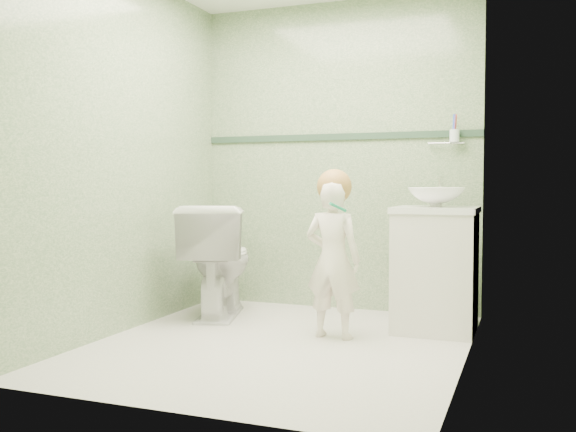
% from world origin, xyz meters
% --- Properties ---
extents(ground, '(2.50, 2.50, 0.00)m').
position_xyz_m(ground, '(0.00, 0.00, 0.00)').
color(ground, beige).
rests_on(ground, ground).
extents(room_shell, '(2.50, 2.54, 2.40)m').
position_xyz_m(room_shell, '(0.00, 0.00, 1.20)').
color(room_shell, gray).
rests_on(room_shell, ground).
extents(trim_stripe, '(2.20, 0.02, 0.05)m').
position_xyz_m(trim_stripe, '(0.00, 1.24, 1.35)').
color(trim_stripe, '#2B4533').
rests_on(trim_stripe, room_shell).
extents(vanity, '(0.52, 0.50, 0.80)m').
position_xyz_m(vanity, '(0.84, 0.70, 0.40)').
color(vanity, white).
rests_on(vanity, ground).
extents(counter, '(0.54, 0.52, 0.04)m').
position_xyz_m(counter, '(0.84, 0.70, 0.81)').
color(counter, white).
rests_on(counter, vanity).
extents(basin, '(0.37, 0.37, 0.13)m').
position_xyz_m(basin, '(0.84, 0.70, 0.89)').
color(basin, white).
rests_on(basin, counter).
extents(faucet, '(0.03, 0.13, 0.18)m').
position_xyz_m(faucet, '(0.84, 0.89, 0.97)').
color(faucet, silver).
rests_on(faucet, counter).
extents(cup_holder, '(0.26, 0.07, 0.21)m').
position_xyz_m(cup_holder, '(0.89, 1.18, 1.33)').
color(cup_holder, silver).
rests_on(cup_holder, room_shell).
extents(toilet, '(0.67, 0.91, 0.83)m').
position_xyz_m(toilet, '(-0.74, 0.64, 0.42)').
color(toilet, white).
rests_on(toilet, ground).
extents(toddler, '(0.38, 0.26, 1.00)m').
position_xyz_m(toddler, '(0.26, 0.28, 0.50)').
color(toddler, white).
rests_on(toddler, ground).
extents(hair_cap, '(0.22, 0.22, 0.22)m').
position_xyz_m(hair_cap, '(0.26, 0.31, 0.96)').
color(hair_cap, '#B07C3C').
rests_on(hair_cap, toddler).
extents(teal_toothbrush, '(0.11, 0.13, 0.08)m').
position_xyz_m(teal_toothbrush, '(0.32, 0.15, 0.84)').
color(teal_toothbrush, '#169464').
rests_on(teal_toothbrush, toddler).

